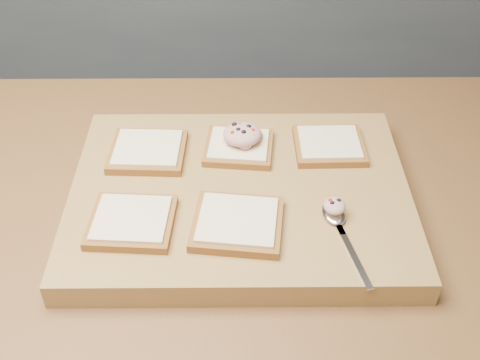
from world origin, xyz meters
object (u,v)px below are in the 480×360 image
object	(u,v)px
spoon	(336,219)
bread_far_center	(239,147)
tuna_salad_dollop	(242,134)
cutting_board	(240,197)

from	to	relation	value
spoon	bread_far_center	bearing A→B (deg)	129.51
bread_far_center	spoon	distance (m)	0.22
tuna_salad_dollop	cutting_board	bearing A→B (deg)	-92.63
cutting_board	bread_far_center	xyz separation A→B (m)	(-0.00, 0.09, 0.03)
cutting_board	spoon	size ratio (longest dim) A/B	3.13
cutting_board	bread_far_center	bearing A→B (deg)	90.89
cutting_board	spoon	distance (m)	0.16
spoon	tuna_salad_dollop	bearing A→B (deg)	127.66
cutting_board	tuna_salad_dollop	distance (m)	0.11
tuna_salad_dollop	bread_far_center	bearing A→B (deg)	-144.66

